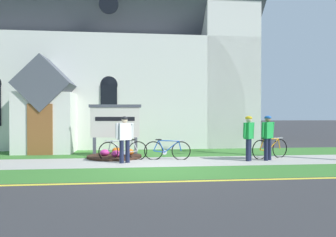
{
  "coord_description": "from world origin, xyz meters",
  "views": [
    {
      "loc": [
        -0.66,
        -9.76,
        1.67
      ],
      "look_at": [
        0.81,
        3.71,
        1.49
      ],
      "focal_mm": 34.24,
      "sensor_mm": 36.0,
      "label": 1
    }
  ],
  "objects_px": {
    "bicycle_blue": "(270,148)",
    "bicycle_black": "(167,150)",
    "cyclist_in_white_jersey": "(268,134)",
    "bicycle_green": "(123,150)",
    "cyclist_in_orange_jersey": "(249,135)",
    "cyclist_in_green_jersey": "(125,136)",
    "church_sign": "(115,123)",
    "roadside_conifer": "(222,67)"
  },
  "relations": [
    {
      "from": "cyclist_in_green_jersey",
      "to": "bicycle_black",
      "type": "bearing_deg",
      "value": 21.85
    },
    {
      "from": "cyclist_in_white_jersey",
      "to": "bicycle_black",
      "type": "bearing_deg",
      "value": 171.3
    },
    {
      "from": "cyclist_in_white_jersey",
      "to": "cyclist_in_orange_jersey",
      "type": "bearing_deg",
      "value": -174.8
    },
    {
      "from": "church_sign",
      "to": "roadside_conifer",
      "type": "bearing_deg",
      "value": 50.35
    },
    {
      "from": "cyclist_in_orange_jersey",
      "to": "roadside_conifer",
      "type": "relative_size",
      "value": 0.22
    },
    {
      "from": "church_sign",
      "to": "cyclist_in_white_jersey",
      "type": "height_order",
      "value": "church_sign"
    },
    {
      "from": "bicycle_blue",
      "to": "bicycle_green",
      "type": "xyz_separation_m",
      "value": [
        -5.49,
        0.09,
        -0.02
      ]
    },
    {
      "from": "cyclist_in_white_jersey",
      "to": "bicycle_green",
      "type": "bearing_deg",
      "value": 173.54
    },
    {
      "from": "church_sign",
      "to": "cyclist_in_green_jersey",
      "type": "relative_size",
      "value": 1.3
    },
    {
      "from": "bicycle_black",
      "to": "cyclist_in_white_jersey",
      "type": "xyz_separation_m",
      "value": [
        3.6,
        -0.55,
        0.58
      ]
    },
    {
      "from": "bicycle_green",
      "to": "cyclist_in_white_jersey",
      "type": "bearing_deg",
      "value": -6.46
    },
    {
      "from": "bicycle_black",
      "to": "bicycle_blue",
      "type": "bearing_deg",
      "value": -0.84
    },
    {
      "from": "cyclist_in_orange_jersey",
      "to": "bicycle_black",
      "type": "bearing_deg",
      "value": 167.82
    },
    {
      "from": "bicycle_green",
      "to": "bicycle_blue",
      "type": "bearing_deg",
      "value": -0.98
    },
    {
      "from": "cyclist_in_orange_jersey",
      "to": "roadside_conifer",
      "type": "height_order",
      "value": "roadside_conifer"
    },
    {
      "from": "church_sign",
      "to": "cyclist_in_white_jersey",
      "type": "relative_size",
      "value": 1.28
    },
    {
      "from": "bicycle_green",
      "to": "cyclist_in_orange_jersey",
      "type": "relative_size",
      "value": 1.09
    },
    {
      "from": "cyclist_in_green_jersey",
      "to": "roadside_conifer",
      "type": "xyz_separation_m",
      "value": [
        6.23,
        9.91,
        3.93
      ]
    },
    {
      "from": "bicycle_black",
      "to": "cyclist_in_white_jersey",
      "type": "relative_size",
      "value": 1.05
    },
    {
      "from": "bicycle_green",
      "to": "cyclist_in_green_jersey",
      "type": "distance_m",
      "value": 0.86
    },
    {
      "from": "roadside_conifer",
      "to": "bicycle_black",
      "type": "bearing_deg",
      "value": -116.83
    },
    {
      "from": "cyclist_in_orange_jersey",
      "to": "church_sign",
      "type": "bearing_deg",
      "value": 158.56
    },
    {
      "from": "church_sign",
      "to": "bicycle_blue",
      "type": "xyz_separation_m",
      "value": [
        5.85,
        -1.33,
        -0.96
      ]
    },
    {
      "from": "bicycle_black",
      "to": "cyclist_in_orange_jersey",
      "type": "xyz_separation_m",
      "value": [
        2.86,
        -0.62,
        0.57
      ]
    },
    {
      "from": "church_sign",
      "to": "bicycle_green",
      "type": "xyz_separation_m",
      "value": [
        0.36,
        -1.24,
        -0.98
      ]
    },
    {
      "from": "bicycle_blue",
      "to": "bicycle_black",
      "type": "height_order",
      "value": "bicycle_blue"
    },
    {
      "from": "church_sign",
      "to": "roadside_conifer",
      "type": "height_order",
      "value": "roadside_conifer"
    },
    {
      "from": "cyclist_in_orange_jersey",
      "to": "bicycle_green",
      "type": "bearing_deg",
      "value": 171.63
    },
    {
      "from": "cyclist_in_green_jersey",
      "to": "cyclist_in_white_jersey",
      "type": "bearing_deg",
      "value": 0.69
    },
    {
      "from": "bicycle_green",
      "to": "cyclist_in_orange_jersey",
      "type": "height_order",
      "value": "cyclist_in_orange_jersey"
    },
    {
      "from": "bicycle_blue",
      "to": "bicycle_green",
      "type": "relative_size",
      "value": 0.94
    },
    {
      "from": "bicycle_green",
      "to": "cyclist_in_green_jersey",
      "type": "height_order",
      "value": "cyclist_in_green_jersey"
    },
    {
      "from": "bicycle_black",
      "to": "cyclist_in_green_jersey",
      "type": "relative_size",
      "value": 1.06
    },
    {
      "from": "cyclist_in_white_jersey",
      "to": "bicycle_blue",
      "type": "bearing_deg",
      "value": 58.28
    },
    {
      "from": "cyclist_in_orange_jersey",
      "to": "cyclist_in_green_jersey",
      "type": "bearing_deg",
      "value": 179.93
    },
    {
      "from": "bicycle_blue",
      "to": "cyclist_in_orange_jersey",
      "type": "height_order",
      "value": "cyclist_in_orange_jersey"
    },
    {
      "from": "bicycle_blue",
      "to": "bicycle_black",
      "type": "xyz_separation_m",
      "value": [
        -3.9,
        0.06,
        -0.02
      ]
    },
    {
      "from": "church_sign",
      "to": "cyclist_in_orange_jersey",
      "type": "distance_m",
      "value": 5.19
    },
    {
      "from": "cyclist_in_green_jersey",
      "to": "cyclist_in_orange_jersey",
      "type": "height_order",
      "value": "cyclist_in_orange_jersey"
    },
    {
      "from": "cyclist_in_white_jersey",
      "to": "roadside_conifer",
      "type": "relative_size",
      "value": 0.23
    },
    {
      "from": "cyclist_in_white_jersey",
      "to": "cyclist_in_orange_jersey",
      "type": "height_order",
      "value": "cyclist_in_white_jersey"
    },
    {
      "from": "church_sign",
      "to": "cyclist_in_green_jersey",
      "type": "distance_m",
      "value": 1.98
    }
  ]
}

